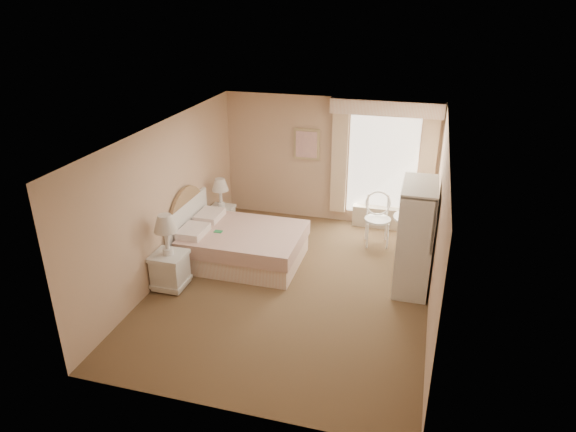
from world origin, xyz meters
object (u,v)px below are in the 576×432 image
(cafe_chair, at_px, (378,214))
(round_table, at_px, (413,230))
(nightstand_near, at_px, (169,261))
(bed, at_px, (238,243))
(armoire, at_px, (415,245))
(nightstand_far, at_px, (222,212))

(cafe_chair, bearing_deg, round_table, -39.26)
(nightstand_near, height_order, cafe_chair, nightstand_near)
(bed, bearing_deg, cafe_chair, 31.13)
(round_table, relative_size, armoire, 0.43)
(nightstand_far, distance_m, cafe_chair, 2.96)
(bed, relative_size, nightstand_near, 1.67)
(armoire, bearing_deg, bed, 179.22)
(nightstand_far, xyz_separation_m, cafe_chair, (2.94, 0.33, 0.16))
(nightstand_near, xyz_separation_m, cafe_chair, (2.94, 2.46, 0.11))
(nightstand_far, relative_size, cafe_chair, 1.09)
(nightstand_far, bearing_deg, cafe_chair, 6.43)
(nightstand_far, distance_m, round_table, 3.59)
(nightstand_near, relative_size, nightstand_far, 1.14)
(round_table, bearing_deg, bed, -161.04)
(nightstand_near, xyz_separation_m, nightstand_far, (0.00, 2.13, -0.06))
(cafe_chair, relative_size, armoire, 0.57)
(round_table, bearing_deg, nightstand_near, -149.66)
(bed, height_order, cafe_chair, bed)
(armoire, bearing_deg, nightstand_near, -163.63)
(bed, xyz_separation_m, round_table, (2.88, 0.99, 0.17))
(bed, distance_m, nightstand_far, 1.24)
(round_table, height_order, cafe_chair, cafe_chair)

